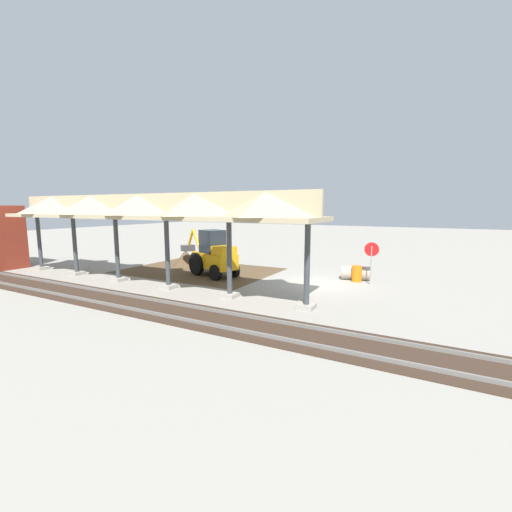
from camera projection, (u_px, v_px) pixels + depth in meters
name	position (u px, v px, depth m)	size (l,w,h in m)	color
ground_plane	(316.00, 284.00, 18.86)	(120.00, 120.00, 0.00)	gray
dirt_work_zone	(199.00, 271.00, 22.82)	(9.85, 7.00, 0.01)	brown
platform_canopy	(139.00, 208.00, 18.16)	(20.16, 3.20, 4.90)	#9E998E
rail_tracks	(247.00, 325.00, 12.20)	(60.00, 2.58, 0.15)	slate
stop_sign	(371.00, 254.00, 18.54)	(0.75, 0.15, 2.32)	gray
backhoe	(213.00, 255.00, 21.02)	(5.19, 2.98, 2.82)	orange
dirt_mound	(186.00, 266.00, 24.54)	(3.77, 3.77, 2.32)	brown
concrete_pipe	(355.00, 273.00, 19.91)	(1.72, 1.14, 0.80)	#9E9384
traffic_barrel	(357.00, 274.00, 19.43)	(0.56, 0.56, 0.90)	orange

